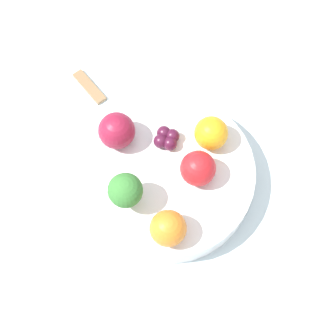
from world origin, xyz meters
TOP-DOWN VIEW (x-y plane):
  - ground_plane at (0.00, 0.00)m, footprint 6.00×6.00m
  - table_surface at (0.00, 0.00)m, footprint 1.20×1.20m
  - bowl at (0.00, 0.00)m, footprint 0.23×0.23m
  - broccoli at (-0.07, -0.00)m, footprint 0.04×0.04m
  - apple_red at (0.03, -0.03)m, footprint 0.05×0.05m
  - apple_green at (-0.02, 0.08)m, footprint 0.05×0.05m
  - orange_front at (0.07, 0.00)m, footprint 0.05×0.05m
  - orange_back at (-0.05, -0.07)m, footprint 0.05×0.05m
  - grape_cluster at (0.03, 0.04)m, footprint 0.04×0.04m
  - spoon at (0.00, 0.19)m, footprint 0.02×0.06m

SIDE VIEW (x-z plane):
  - ground_plane at x=0.00m, z-range 0.00..0.00m
  - table_surface at x=0.00m, z-range 0.00..0.02m
  - spoon at x=0.00m, z-range 0.02..0.03m
  - bowl at x=0.00m, z-range 0.02..0.06m
  - grape_cluster at x=0.03m, z-range 0.06..0.08m
  - orange_front at x=0.07m, z-range 0.06..0.11m
  - orange_back at x=-0.05m, z-range 0.06..0.11m
  - apple_red at x=0.03m, z-range 0.06..0.11m
  - apple_green at x=-0.02m, z-range 0.06..0.11m
  - broccoli at x=-0.07m, z-range 0.06..0.13m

